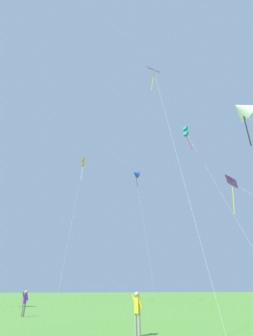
{
  "coord_description": "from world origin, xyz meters",
  "views": [
    {
      "loc": [
        2.18,
        -3.33,
        1.63
      ],
      "look_at": [
        11.23,
        20.77,
        14.67
      ],
      "focal_mm": 25.8,
      "sensor_mm": 36.0,
      "label": 1
    }
  ],
  "objects": [
    {
      "name": "person_in_red_shirt",
      "position": [
        6.64,
        7.27,
        0.94
      ],
      "size": [
        0.38,
        0.44,
        1.56
      ],
      "color": "gray",
      "rests_on": "ground_plane"
    },
    {
      "name": "person_far_back",
      "position": [
        2.27,
        17.1,
        0.97
      ],
      "size": [
        0.5,
        0.28,
        1.61
      ],
      "color": "gray",
      "rests_on": "ground_plane"
    },
    {
      "name": "kite_teal_box",
      "position": [
        16.33,
        15.2,
        17.35
      ],
      "size": [
        1.26,
        6.78,
        18.24
      ],
      "color": "teal",
      "rests_on": "ground_plane"
    },
    {
      "name": "kite_white_distant",
      "position": [
        16.98,
        8.21,
        15.3
      ],
      "size": [
        3.99,
        8.16,
        16.4
      ],
      "color": "white",
      "rests_on": "ground_plane"
    },
    {
      "name": "kite_orange_box",
      "position": [
        8.44,
        35.93,
        22.35
      ],
      "size": [
        3.44,
        10.71,
        23.46
      ],
      "color": "orange",
      "rests_on": "ground_plane"
    },
    {
      "name": "kite_pink_low",
      "position": [
        10.9,
        11.93,
        20.67
      ],
      "size": [
        2.08,
        6.68,
        22.56
      ],
      "color": "pink",
      "rests_on": "ground_plane"
    },
    {
      "name": "kite_purple_streamer",
      "position": [
        19.71,
        13.41,
        10.47
      ],
      "size": [
        3.21,
        11.29,
        11.93
      ],
      "color": "purple",
      "rests_on": "ground_plane"
    },
    {
      "name": "kite_blue_delta",
      "position": [
        18.78,
        35.69,
        21.85
      ],
      "size": [
        1.81,
        7.6,
        22.71
      ],
      "color": "blue",
      "rests_on": "ground_plane"
    }
  ]
}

